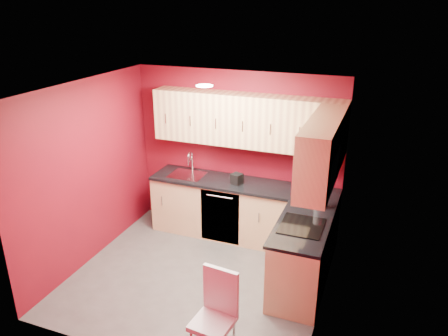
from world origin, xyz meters
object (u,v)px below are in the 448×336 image
Objects in this scene: dining_chair at (213,318)px; sink at (188,172)px; napkin_holder at (237,179)px; microwave at (316,169)px; coffee_maker at (305,185)px; paper_towel at (319,198)px.

sink is at bearing 126.73° from dining_chair.
sink is 3.38× the size of napkin_holder.
sink is 0.54× the size of dining_chair.
sink is at bearing 154.40° from microwave.
coffee_maker reaches higher than dining_chair.
dining_chair is (0.57, -2.34, -0.51)m from napkin_holder.
microwave is 2.82× the size of coffee_maker.
napkin_holder reaches higher than dining_chair.
coffee_maker reaches higher than paper_towel.
sink is 2.82m from dining_chair.
coffee_maker is 0.44m from paper_towel.
microwave is 1.16m from coffee_maker.
dining_chair is (-0.69, -1.40, -1.18)m from microwave.
coffee_maker is 1.01× the size of paper_towel.
napkin_holder is 2.46m from dining_chair.
sink reaches higher than coffee_maker.
microwave is at bearing -77.08° from coffee_maker.
paper_towel reaches higher than dining_chair.
sink is (-2.09, 1.00, -0.72)m from microwave.
coffee_maker is at bearing 106.28° from microwave.
dining_chair is at bearing -108.88° from paper_towel.
coffee_maker is 1.75× the size of napkin_holder.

